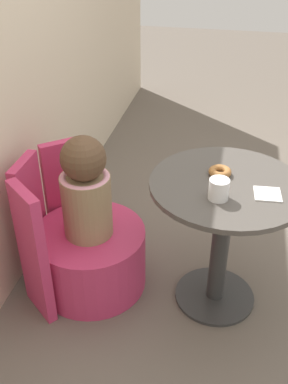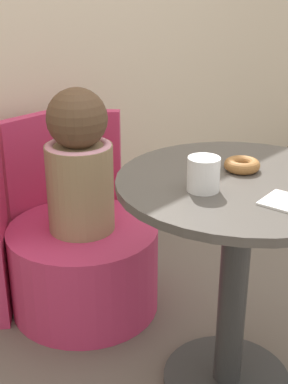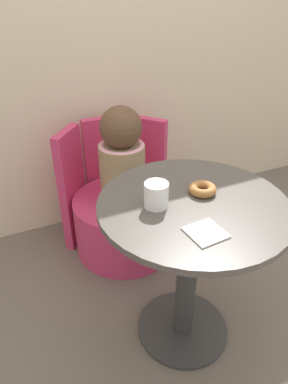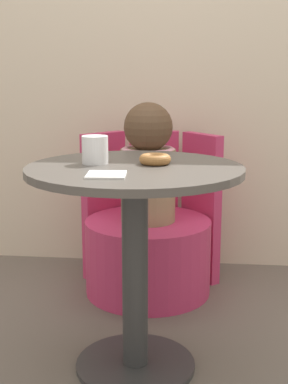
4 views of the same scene
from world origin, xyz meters
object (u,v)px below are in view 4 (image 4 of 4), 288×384
round_table (135,227)px  donut (155,159)px  child_figure (148,165)px  cup (95,150)px  tub_chair (148,256)px

round_table → donut: 0.23m
round_table → child_figure: (-0.02, 0.67, 0.09)m
child_figure → donut: child_figure is taller
donut → cup: bearing=-178.3°
round_table → tub_chair: round_table is taller
round_table → child_figure: 0.68m
round_table → cup: bearing=166.0°
round_table → donut: bearing=32.5°
child_figure → cup: 0.66m
child_figure → cup: child_figure is taller
child_figure → round_table: bearing=-88.2°
tub_chair → child_figure: bearing=0.0°
round_table → tub_chair: (-0.02, 0.67, -0.34)m
tub_chair → donut: bearing=-82.4°
child_figure → cup: bearing=-100.3°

